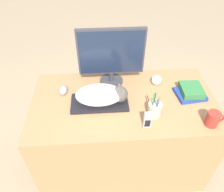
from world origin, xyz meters
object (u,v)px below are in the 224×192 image
Objects in this scene: pen_cup at (155,109)px; monitor at (111,55)px; keyboard at (100,102)px; coffee_mug at (213,119)px; computer_mouse at (63,90)px; phone at (147,120)px; baseball at (156,80)px; book_stack at (191,92)px; cat at (103,95)px.

monitor is at bearing 124.93° from pen_cup.
keyboard is 0.74m from coffee_mug.
pen_cup reaches higher than computer_mouse.
coffee_mug is 0.92× the size of phone.
keyboard is at bearing -156.39° from baseball.
keyboard is 0.35m from monitor.
book_stack is (-0.04, 0.28, -0.02)m from coffee_mug.
book_stack is (0.93, -0.10, 0.01)m from computer_mouse.
cat is 4.70× the size of baseball.
keyboard is at bearing 141.50° from phone.
computer_mouse reaches higher than keyboard.
computer_mouse is at bearing 153.04° from cat.
computer_mouse is 1.04m from coffee_mug.
pen_cup reaches higher than book_stack.
cat is 0.33m from computer_mouse.
coffee_mug reaches higher than computer_mouse.
cat reaches higher than baseball.
cat is at bearing -106.89° from monitor.
coffee_mug is (0.61, -0.48, -0.20)m from monitor.
monitor is at bearing 171.99° from baseball.
pen_cup is 0.35m from book_stack.
cat is 0.72m from coffee_mug.
coffee_mug is at bearing -38.43° from monitor.
monitor reaches higher than cat.
cat is 1.63× the size of book_stack.
cat is at bearing -175.94° from book_stack.
coffee_mug is 1.53× the size of baseball.
keyboard is at bearing -112.15° from monitor.
book_stack is at bearing -19.21° from monitor.
coffee_mug is at bearing -1.14° from phone.
coffee_mug reaches higher than book_stack.
keyboard is 1.81× the size of book_stack.
coffee_mug is 0.60× the size of pen_cup.
cat is (0.03, 0.00, 0.07)m from keyboard.
phone is (0.29, -0.23, 0.05)m from keyboard.
cat reaches higher than computer_mouse.
phone is 0.47m from book_stack.
cat is at bearing 0.00° from keyboard.
pen_cup is (0.26, -0.37, -0.20)m from monitor.
book_stack reaches higher than computer_mouse.
pen_cup is (-0.35, 0.11, -0.00)m from coffee_mug.
cat is at bearing -26.96° from computer_mouse.
monitor is at bearing 14.63° from computer_mouse.
keyboard is 2.06× the size of pen_cup.
keyboard is 1.11× the size of cat.
phone is (-0.41, 0.01, 0.01)m from coffee_mug.
coffee_mug is 0.36m from pen_cup.
monitor is at bearing 141.57° from coffee_mug.
computer_mouse is 1.41× the size of baseball.
baseball is at bearing 24.86° from cat.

